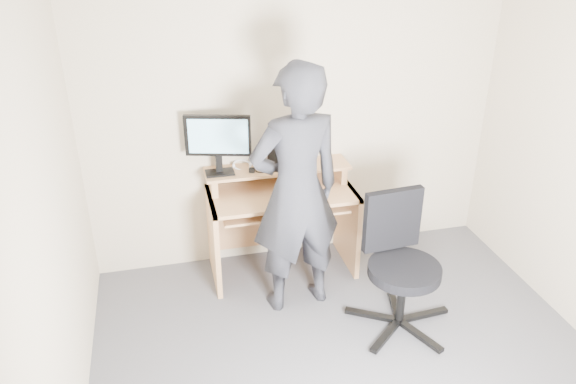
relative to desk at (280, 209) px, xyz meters
name	(u,v)px	position (x,y,z in m)	size (l,w,h in m)	color
back_wall	(297,120)	(0.20, 0.22, 0.70)	(3.50, 0.02, 2.50)	beige
desk	(280,209)	(0.00, 0.00, 0.00)	(1.20, 0.60, 0.91)	tan
monitor	(218,139)	(-0.48, 0.05, 0.66)	(0.51, 0.17, 0.49)	black
external_drive	(275,154)	(-0.01, 0.11, 0.46)	(0.07, 0.13, 0.20)	black
travel_mug	(299,155)	(0.18, 0.07, 0.45)	(0.08, 0.08, 0.18)	silver
smartphone	(303,166)	(0.21, 0.03, 0.37)	(0.07, 0.13, 0.01)	black
charger	(252,170)	(-0.22, 0.02, 0.38)	(0.04, 0.04, 0.04)	black
headphones	(242,165)	(-0.28, 0.16, 0.37)	(0.16, 0.16, 0.02)	silver
keyboard	(289,206)	(0.04, -0.17, 0.12)	(0.46, 0.18, 0.03)	black
mouse	(313,192)	(0.24, -0.18, 0.22)	(0.10, 0.06, 0.04)	black
office_chair	(400,258)	(0.68, -0.94, 0.00)	(0.78, 0.80, 1.00)	black
person	(296,192)	(0.00, -0.53, 0.42)	(0.71, 0.46, 1.94)	black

